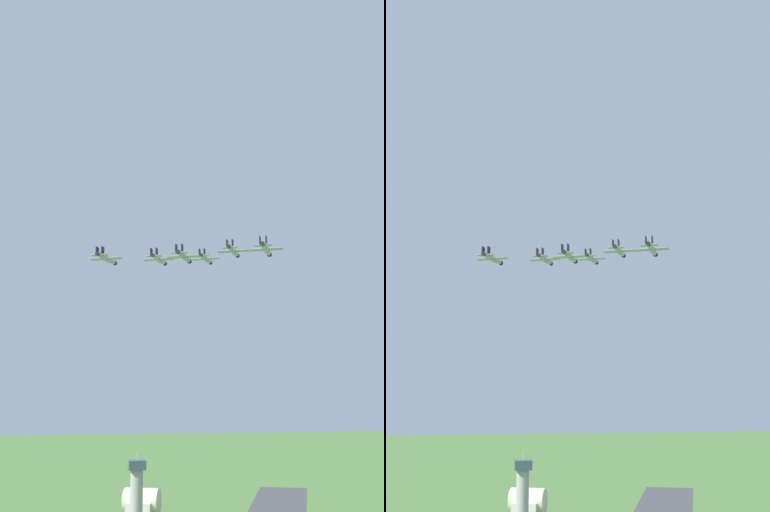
{
  "view_description": "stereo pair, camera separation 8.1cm",
  "coord_description": "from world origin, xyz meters",
  "views": [
    {
      "loc": [
        52.26,
        184.79,
        48.73
      ],
      "look_at": [
        17.78,
        -8.91,
        91.09
      ],
      "focal_mm": 44.49,
      "sensor_mm": 36.0,
      "label": 1
    },
    {
      "loc": [
        52.18,
        184.81,
        48.73
      ],
      "look_at": [
        17.78,
        -8.91,
        91.09
      ],
      "focal_mm": 44.49,
      "sensor_mm": 36.0,
      "label": 2
    }
  ],
  "objects": [
    {
      "name": "control_tower",
      "position": [
        30.61,
        -46.75,
        13.84
      ],
      "size": [
        6.0,
        6.0,
        28.5
      ],
      "color": "#9E9E99",
      "rests_on": "ground"
    },
    {
      "name": "hangar",
      "position": [
        24.86,
        -84.13,
        4.86
      ],
      "size": [
        16.61,
        16.61,
        11.0
      ],
      "rotation": [
        0.0,
        0.0,
        4.36
      ],
      "color": "beige",
      "rests_on": "ground"
    },
    {
      "name": "jet_lead",
      "position": [
        9.67,
        -26.76,
        94.16
      ],
      "size": [
        9.97,
        14.93,
        3.35
      ],
      "rotation": [
        0.0,
        0.0,
        4.27
      ],
      "color": "#9EA3A8"
    },
    {
      "name": "jet_left_wingman",
      "position": [
        27.11,
        -18.55,
        91.64
      ],
      "size": [
        10.46,
        15.76,
        3.51
      ],
      "rotation": [
        0.0,
        0.0,
        4.29
      ],
      "color": "#9EA3A8"
    },
    {
      "name": "jet_right_wingman",
      "position": [
        4.38,
        -8.23,
        93.05
      ],
      "size": [
        10.2,
        15.28,
        3.43
      ],
      "rotation": [
        0.0,
        0.0,
        4.27
      ],
      "color": "#9EA3A8"
    },
    {
      "name": "jet_left_outer",
      "position": [
        44.54,
        -10.35,
        89.53
      ],
      "size": [
        10.45,
        15.71,
        3.51
      ],
      "rotation": [
        0.0,
        0.0,
        4.28
      ],
      "color": "#9EA3A8"
    },
    {
      "name": "jet_right_outer",
      "position": [
        -0.91,
        10.3,
        89.72
      ],
      "size": [
        10.52,
        15.8,
        3.53
      ],
      "rotation": [
        0.0,
        0.0,
        4.28
      ],
      "color": "#9EA3A8"
    },
    {
      "name": "jet_slot_rear",
      "position": [
        21.82,
        -0.03,
        88.86
      ],
      "size": [
        10.51,
        15.85,
        3.52
      ],
      "rotation": [
        0.0,
        0.0,
        4.3
      ],
      "color": "#9EA3A8"
    }
  ]
}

